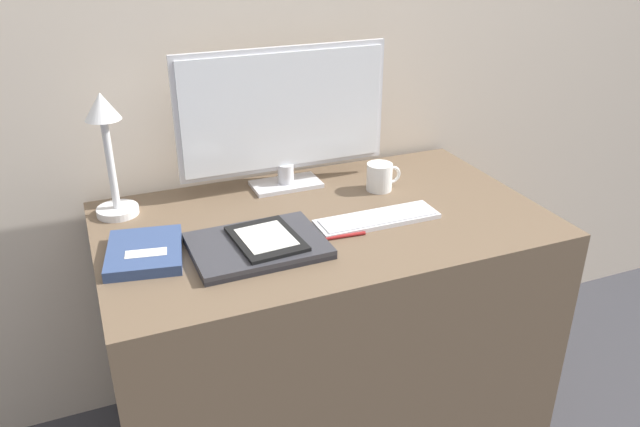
{
  "coord_description": "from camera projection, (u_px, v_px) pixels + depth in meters",
  "views": [
    {
      "loc": [
        -0.57,
        -1.19,
        1.49
      ],
      "look_at": [
        -0.05,
        0.1,
        0.81
      ],
      "focal_mm": 35.0,
      "sensor_mm": 36.0,
      "label": 1
    }
  ],
  "objects": [
    {
      "name": "wall_back",
      "position": [
        272.0,
        23.0,
        1.79
      ],
      "size": [
        3.6,
        0.05,
        2.4
      ],
      "color": "beige",
      "rests_on": "ground_plane"
    },
    {
      "name": "desk",
      "position": [
        323.0,
        333.0,
        1.83
      ],
      "size": [
        1.18,
        0.69,
        0.75
      ],
      "color": "brown",
      "rests_on": "ground_plane"
    },
    {
      "name": "monitor",
      "position": [
        284.0,
        116.0,
        1.76
      ],
      "size": [
        0.62,
        0.11,
        0.41
      ],
      "color": "silver",
      "rests_on": "desk"
    },
    {
      "name": "keyboard",
      "position": [
        377.0,
        219.0,
        1.64
      ],
      "size": [
        0.33,
        0.1,
        0.01
      ],
      "color": "silver",
      "rests_on": "desk"
    },
    {
      "name": "laptop",
      "position": [
        258.0,
        246.0,
        1.5
      ],
      "size": [
        0.32,
        0.24,
        0.02
      ],
      "color": "#232328",
      "rests_on": "desk"
    },
    {
      "name": "ereader",
      "position": [
        266.0,
        238.0,
        1.5
      ],
      "size": [
        0.16,
        0.21,
        0.01
      ],
      "color": "black",
      "rests_on": "laptop"
    },
    {
      "name": "desk_lamp",
      "position": [
        107.0,
        142.0,
        1.59
      ],
      "size": [
        0.11,
        0.11,
        0.33
      ],
      "color": "white",
      "rests_on": "desk"
    },
    {
      "name": "notebook",
      "position": [
        145.0,
        252.0,
        1.47
      ],
      "size": [
        0.21,
        0.24,
        0.03
      ],
      "color": "#334775",
      "rests_on": "desk"
    },
    {
      "name": "coffee_mug",
      "position": [
        380.0,
        177.0,
        1.82
      ],
      "size": [
        0.11,
        0.08,
        0.08
      ],
      "color": "white",
      "rests_on": "desk"
    },
    {
      "name": "pen",
      "position": [
        340.0,
        237.0,
        1.56
      ],
      "size": [
        0.14,
        0.02,
        0.01
      ],
      "color": "maroon",
      "rests_on": "desk"
    }
  ]
}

